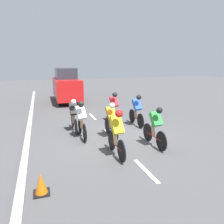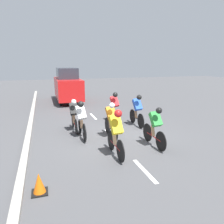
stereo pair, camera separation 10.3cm
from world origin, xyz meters
TOP-DOWN VIEW (x-y plane):
  - ground_plane at (0.00, 0.00)m, footprint 60.00×60.00m
  - lane_stripe_near at (0.00, 3.11)m, footprint 0.12×1.40m
  - lane_stripe_mid at (0.00, -0.09)m, footprint 0.12×1.40m
  - lane_stripe_far at (0.00, -3.29)m, footprint 0.12×1.40m
  - curb at (3.20, -0.09)m, footprint 0.20×28.31m
  - cyclist_orange at (0.09, 0.26)m, footprint 0.38×1.65m
  - cyclist_red at (-0.79, -1.97)m, footprint 0.39×1.70m
  - cyclist_yellow at (0.46, 1.99)m, footprint 0.35×1.64m
  - cyclist_black at (1.34, -0.99)m, footprint 0.35×1.64m
  - cyclist_blue at (-1.55, -0.93)m, footprint 0.36×1.62m
  - cyclist_white at (1.18, -0.07)m, footprint 0.39×1.74m
  - cyclist_green at (-1.10, 1.61)m, footprint 0.35×1.67m
  - support_car at (0.78, -8.29)m, footprint 1.70×4.44m
  - traffic_cone at (2.75, 3.33)m, footprint 0.36×0.36m

SIDE VIEW (x-z plane):
  - ground_plane at x=0.00m, z-range 0.00..0.00m
  - lane_stripe_near at x=0.00m, z-range 0.00..0.01m
  - lane_stripe_mid at x=0.00m, z-range 0.00..0.01m
  - lane_stripe_far at x=0.00m, z-range 0.00..0.01m
  - curb at x=3.20m, z-range 0.00..0.14m
  - traffic_cone at x=2.75m, z-range -0.01..0.48m
  - cyclist_orange at x=0.09m, z-range 0.03..1.48m
  - cyclist_black at x=1.34m, z-range 0.03..1.47m
  - cyclist_green at x=-1.10m, z-range 0.03..1.49m
  - cyclist_blue at x=-1.55m, z-range 0.04..1.54m
  - cyclist_white at x=1.18m, z-range 0.04..1.55m
  - cyclist_red at x=-0.79m, z-range 0.05..1.55m
  - cyclist_yellow at x=0.46m, z-range 0.05..1.62m
  - support_car at x=0.78m, z-range -0.02..2.46m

